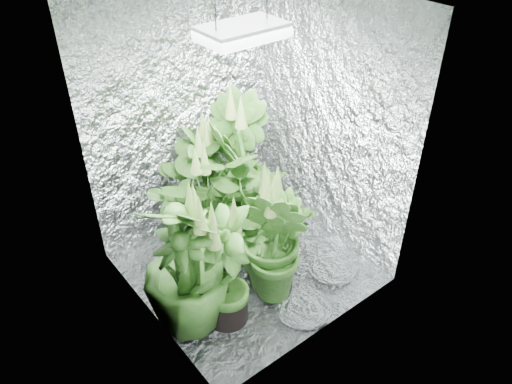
{
  "coord_description": "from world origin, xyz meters",
  "views": [
    {
      "loc": [
        -1.71,
        -2.29,
        2.71
      ],
      "look_at": [
        0.1,
        0.0,
        0.67
      ],
      "focal_mm": 35.0,
      "sensor_mm": 36.0,
      "label": 1
    }
  ],
  "objects": [
    {
      "name": "circulation_fan",
      "position": [
        0.6,
        0.24,
        0.15
      ],
      "size": [
        0.14,
        0.3,
        0.35
      ],
      "rotation": [
        0.0,
        0.0,
        -0.07
      ],
      "color": "black",
      "rests_on": "ground"
    },
    {
      "name": "walls",
      "position": [
        0.0,
        0.0,
        1.0
      ],
      "size": [
        1.62,
        1.62,
        2.0
      ],
      "color": "silver",
      "rests_on": "ground"
    },
    {
      "name": "ceiling",
      "position": [
        0.0,
        0.0,
        2.0
      ],
      "size": [
        1.6,
        1.6,
        0.01
      ],
      "primitive_type": "cube",
      "color": "silver",
      "rests_on": "walls"
    },
    {
      "name": "plant_g",
      "position": [
        0.01,
        -0.33,
        0.47
      ],
      "size": [
        0.52,
        0.52,
        1.03
      ],
      "rotation": [
        0.0,
        0.0,
        4.7
      ],
      "color": "black",
      "rests_on": "ground"
    },
    {
      "name": "plant_b",
      "position": [
        0.07,
        0.64,
        0.45
      ],
      "size": [
        0.67,
        0.67,
        1.01
      ],
      "rotation": [
        0.0,
        0.0,
        0.8
      ],
      "color": "black",
      "rests_on": "ground"
    },
    {
      "name": "grow_lamp",
      "position": [
        0.0,
        0.0,
        1.83
      ],
      "size": [
        0.5,
        0.3,
        0.22
      ],
      "color": "gray",
      "rests_on": "ceiling"
    },
    {
      "name": "plant_c",
      "position": [
        0.27,
        0.47,
        0.58
      ],
      "size": [
        0.66,
        0.66,
        1.24
      ],
      "rotation": [
        0.0,
        0.0,
        1.53
      ],
      "color": "black",
      "rests_on": "ground"
    },
    {
      "name": "plant_label",
      "position": [
        0.07,
        -0.36,
        0.3
      ],
      "size": [
        0.06,
        0.05,
        0.09
      ],
      "primitive_type": "cube",
      "rotation": [
        -0.21,
        0.0,
        0.48
      ],
      "color": "white",
      "rests_on": "plant_g"
    },
    {
      "name": "ground",
      "position": [
        0.0,
        0.0,
        0.0
      ],
      "size": [
        1.6,
        1.6,
        0.0
      ],
      "primitive_type": "plane",
      "color": "silver",
      "rests_on": "ground"
    },
    {
      "name": "plant_f",
      "position": [
        -0.41,
        -0.32,
        0.45
      ],
      "size": [
        0.59,
        0.59,
        1.0
      ],
      "rotation": [
        0.0,
        0.0,
        4.42
      ],
      "color": "black",
      "rests_on": "ground"
    },
    {
      "name": "plant_d",
      "position": [
        -0.62,
        -0.2,
        0.51
      ],
      "size": [
        0.8,
        0.8,
        1.11
      ],
      "rotation": [
        0.0,
        0.0,
        2.26
      ],
      "color": "black",
      "rests_on": "ground"
    },
    {
      "name": "plant_e",
      "position": [
        0.12,
        -0.11,
        0.43
      ],
      "size": [
        0.87,
        0.87,
        0.91
      ],
      "rotation": [
        0.0,
        0.0,
        3.34
      ],
      "color": "black",
      "rests_on": "ground"
    },
    {
      "name": "plant_a",
      "position": [
        -0.13,
        0.39,
        0.49
      ],
      "size": [
        1.04,
        1.04,
        1.04
      ],
      "rotation": [
        0.0,
        0.0,
        6.03
      ],
      "color": "black",
      "rests_on": "ground"
    }
  ]
}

